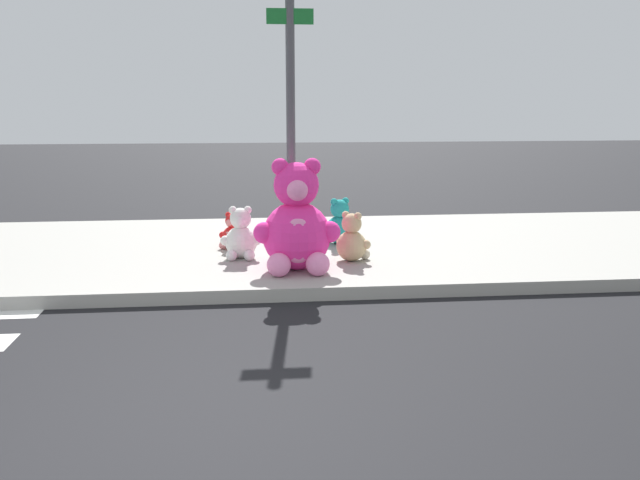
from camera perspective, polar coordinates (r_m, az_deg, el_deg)
name	(u,v)px	position (r m, az deg, el deg)	size (l,w,h in m)	color
ground_plane	(175,450)	(4.43, -12.31, -17.15)	(60.00, 60.00, 0.00)	black
sidewalk	(216,252)	(9.30, -8.88, -1.00)	(28.00, 4.40, 0.15)	#9E9B93
sign_pole	(291,124)	(8.27, -2.52, 9.95)	(0.56, 0.11, 3.20)	#4C4C51
plush_pink_large	(297,226)	(7.81, -2.00, 1.20)	(1.02, 0.89, 1.32)	#F22D93
plush_lavender	(290,228)	(9.34, -2.58, 1.02)	(0.38, 0.41, 0.54)	#B28CD8
plush_white	(241,238)	(8.50, -6.81, 0.21)	(0.52, 0.46, 0.67)	white
plush_teal	(339,225)	(9.31, 1.63, 1.27)	(0.47, 0.47, 0.65)	teal
plush_red	(232,234)	(9.10, -7.53, 0.52)	(0.34, 0.36, 0.49)	red
plush_tan	(352,241)	(8.33, 2.78, -0.09)	(0.44, 0.45, 0.62)	tan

